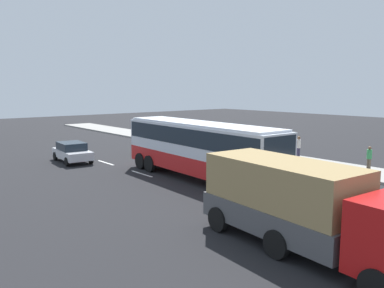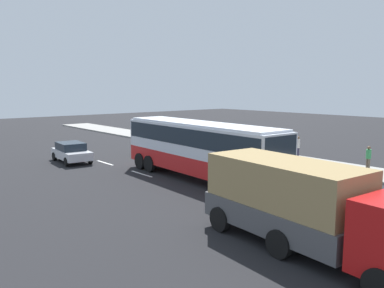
{
  "view_description": "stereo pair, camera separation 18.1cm",
  "coord_description": "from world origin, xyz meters",
  "views": [
    {
      "loc": [
        16.84,
        -15.17,
        5.48
      ],
      "look_at": [
        -1.4,
        -0.08,
        2.11
      ],
      "focal_mm": 36.65,
      "sensor_mm": 36.0,
      "label": 1
    },
    {
      "loc": [
        16.72,
        -15.31,
        5.48
      ],
      "look_at": [
        -1.4,
        -0.08,
        2.11
      ],
      "focal_mm": 36.65,
      "sensor_mm": 36.0,
      "label": 2
    }
  ],
  "objects": [
    {
      "name": "coach_bus",
      "position": [
        -0.7,
        -0.1,
        2.15
      ],
      "size": [
        12.44,
        3.11,
        3.47
      ],
      "rotation": [
        0.0,
        0.0,
        -0.04
      ],
      "color": "red",
      "rests_on": "ground_plane"
    },
    {
      "name": "pedestrian_near_curb",
      "position": [
        4.92,
        9.6,
        1.08
      ],
      "size": [
        0.32,
        0.32,
        1.62
      ],
      "rotation": [
        0.0,
        0.0,
        4.34
      ],
      "color": "brown",
      "rests_on": "sidewalk_curb"
    },
    {
      "name": "pedestrian_at_crossing",
      "position": [
        -0.5,
        9.6,
        1.18
      ],
      "size": [
        0.32,
        0.32,
        1.78
      ],
      "rotation": [
        0.0,
        0.0,
        3.07
      ],
      "color": "#38334C",
      "rests_on": "sidewalk_curb"
    },
    {
      "name": "lane_centreline",
      "position": [
        2.88,
        -1.88,
        0.0
      ],
      "size": [
        40.15,
        0.16,
        0.01
      ],
      "color": "white",
      "rests_on": "ground_plane"
    },
    {
      "name": "car_silver_hatch",
      "position": [
        -11.21,
        -3.63,
        0.78
      ],
      "size": [
        4.25,
        2.21,
        1.47
      ],
      "rotation": [
        0.0,
        0.0,
        -0.08
      ],
      "color": "silver",
      "rests_on": "ground_plane"
    },
    {
      "name": "ground_plane",
      "position": [
        0.0,
        0.0,
        0.0
      ],
      "size": [
        120.0,
        120.0,
        0.0
      ],
      "primitive_type": "plane",
      "color": "black"
    },
    {
      "name": "car_yellow_taxi",
      "position": [
        -9.08,
        3.25,
        0.83
      ],
      "size": [
        4.9,
        2.44,
        1.58
      ],
      "rotation": [
        0.0,
        0.0,
        -0.12
      ],
      "color": "gold",
      "rests_on": "ground_plane"
    },
    {
      "name": "cargo_truck",
      "position": [
        9.41,
        -4.17,
        1.61
      ],
      "size": [
        8.34,
        3.21,
        2.96
      ],
      "rotation": [
        0.0,
        0.0,
        -0.08
      ],
      "color": "red",
      "rests_on": "ground_plane"
    },
    {
      "name": "sidewalk_curb",
      "position": [
        0.0,
        9.17,
        0.07
      ],
      "size": [
        80.0,
        4.0,
        0.15
      ],
      "primitive_type": "cube",
      "color": "gray",
      "rests_on": "ground_plane"
    }
  ]
}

